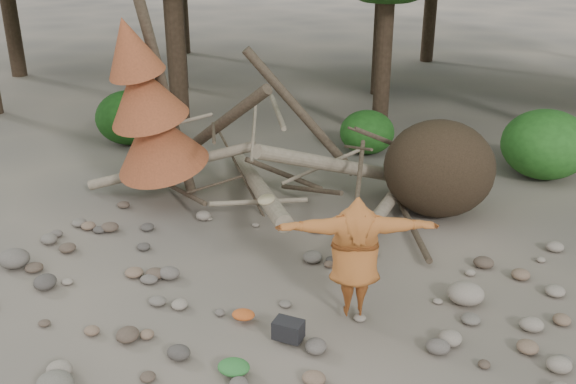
# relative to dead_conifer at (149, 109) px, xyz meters

# --- Properties ---
(ground) EXTENTS (120.00, 120.00, 0.00)m
(ground) POSITION_rel_dead_conifer_xyz_m (3.12, -3.37, -2.11)
(ground) COLOR #514C44
(ground) RESTS_ON ground
(deadfall_pile) EXTENTS (8.55, 5.24, 3.30)m
(deadfall_pile) POSITION_rel_dead_conifer_xyz_m (5.13, 0.87, -1.16)
(deadfall_pile) COLOR #332619
(deadfall_pile) RESTS_ON ground
(dead_conifer) EXTENTS (2.06, 2.16, 4.35)m
(dead_conifer) POSITION_rel_dead_conifer_xyz_m (0.00, 0.00, 0.00)
(dead_conifer) COLOR #4C3F30
(dead_conifer) RESTS_ON ground
(bush_left) EXTENTS (1.80, 1.80, 1.44)m
(bush_left) POSITION_rel_dead_conifer_xyz_m (-2.38, 3.83, -1.39)
(bush_left) COLOR #184712
(bush_left) RESTS_ON ground
(bush_mid) EXTENTS (1.40, 1.40, 1.12)m
(bush_mid) POSITION_rel_dead_conifer_xyz_m (3.92, 4.43, -1.55)
(bush_mid) COLOR #215A1A
(bush_mid) RESTS_ON ground
(bush_right) EXTENTS (2.00, 2.00, 1.60)m
(bush_right) POSITION_rel_dead_conifer_xyz_m (8.12, 3.63, -1.31)
(bush_right) COLOR #2A6A21
(bush_right) RESTS_ON ground
(frisbee_thrower) EXTENTS (2.72, 1.18, 1.90)m
(frisbee_thrower) POSITION_rel_dead_conifer_xyz_m (4.55, -3.15, -1.08)
(frisbee_thrower) COLOR #A95B26
(frisbee_thrower) RESTS_ON ground
(backpack) EXTENTS (0.46, 0.35, 0.28)m
(backpack) POSITION_rel_dead_conifer_xyz_m (3.74, -3.99, -1.97)
(backpack) COLOR black
(backpack) RESTS_ON ground
(cloth_green) EXTENTS (0.43, 0.36, 0.16)m
(cloth_green) POSITION_rel_dead_conifer_xyz_m (3.21, -4.88, -2.03)
(cloth_green) COLOR #2B6D2E
(cloth_green) RESTS_ON ground
(cloth_orange) EXTENTS (0.35, 0.28, 0.13)m
(cloth_orange) POSITION_rel_dead_conifer_xyz_m (2.98, -3.65, -2.05)
(cloth_orange) COLOR #B14D1E
(cloth_orange) RESTS_ON ground
(boulder_front_left) EXTENTS (0.48, 0.43, 0.29)m
(boulder_front_left) POSITION_rel_dead_conifer_xyz_m (1.11, -5.71, -1.97)
(boulder_front_left) COLOR #6C665A
(boulder_front_left) RESTS_ON ground
(boulder_mid_right) EXTENTS (0.57, 0.51, 0.34)m
(boulder_mid_right) POSITION_rel_dead_conifer_xyz_m (6.23, -2.40, -1.94)
(boulder_mid_right) COLOR gray
(boulder_mid_right) RESTS_ON ground
(boulder_mid_left) EXTENTS (0.54, 0.49, 0.33)m
(boulder_mid_left) POSITION_rel_dead_conifer_xyz_m (-1.36, -2.94, -1.95)
(boulder_mid_left) COLOR #605951
(boulder_mid_left) RESTS_ON ground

